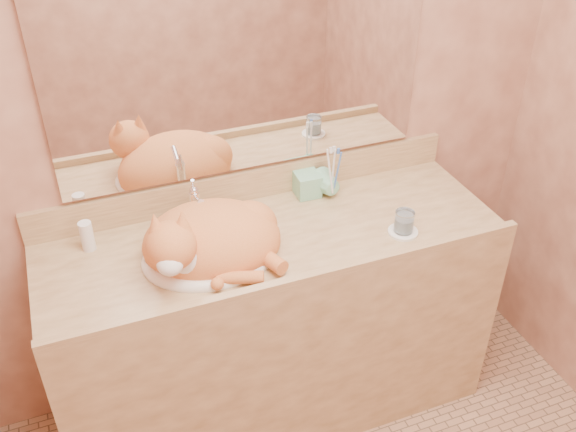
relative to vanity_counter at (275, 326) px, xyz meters
name	(u,v)px	position (x,y,z in m)	size (l,w,h in m)	color
wall_back	(244,98)	(0.00, 0.28, 0.82)	(2.40, 0.02, 2.50)	#8F5441
vanity_counter	(275,326)	(0.00, 0.00, 0.00)	(1.60, 0.55, 0.85)	olive
mirror	(244,60)	(0.00, 0.26, 0.97)	(1.30, 0.02, 0.80)	white
sink_basin	(209,239)	(-0.23, -0.02, 0.49)	(0.44, 0.37, 0.14)	white
faucet	(195,206)	(-0.23, 0.15, 0.51)	(0.05, 0.12, 0.18)	white
cat	(207,239)	(-0.24, -0.03, 0.51)	(0.46, 0.38, 0.25)	#CB652F
soap_dispenser	(312,178)	(0.21, 0.16, 0.53)	(0.09, 0.09, 0.20)	#7DC89F
toothbrush_cup	(333,190)	(0.29, 0.14, 0.47)	(0.10, 0.10, 0.09)	#7DC89F
toothbrushes	(334,169)	(0.29, 0.14, 0.56)	(0.04, 0.04, 0.23)	white
saucer	(403,232)	(0.43, -0.14, 0.43)	(0.10, 0.10, 0.01)	white
water_glass	(404,222)	(0.43, -0.14, 0.47)	(0.07, 0.07, 0.08)	silver
lotion_bottle	(87,236)	(-0.60, 0.16, 0.48)	(0.04, 0.04, 0.11)	white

